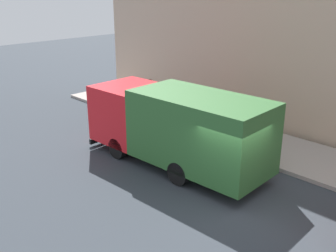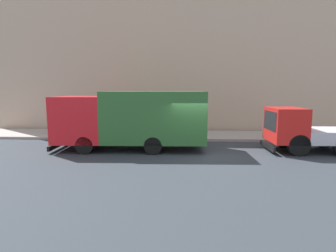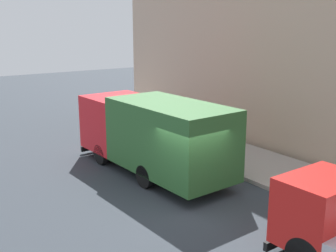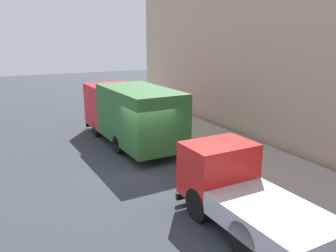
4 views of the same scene
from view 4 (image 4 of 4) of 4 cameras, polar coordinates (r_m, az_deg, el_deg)
name	(u,v)px [view 4 (image 4 of 4)]	position (r m, az deg, el deg)	size (l,w,h in m)	color
ground	(146,166)	(14.84, -3.75, -6.76)	(80.00, 80.00, 0.00)	#31373E
sidewalk	(234,149)	(17.11, 10.91, -3.76)	(3.43, 30.00, 0.16)	#A49992
building_facade	(276,37)	(17.71, 17.63, 14.05)	(0.50, 30.00, 10.84)	#C5A78E
large_utility_truck	(130,112)	(17.60, -6.33, 2.34)	(2.89, 7.89, 3.04)	red
small_flatbed_truck	(240,191)	(10.36, 11.95, -10.57)	(2.28, 5.03, 2.23)	red
pedestrian_walking	(168,110)	(21.07, -0.04, 2.72)	(0.47, 0.47, 1.66)	black
pedestrian_standing	(152,108)	(21.96, -2.63, 3.06)	(0.51, 0.51, 1.57)	#4B4258
pedestrian_third	(152,99)	(24.31, -2.68, 4.46)	(0.53, 0.53, 1.76)	black
traffic_cone_orange	(140,112)	(23.26, -4.64, 2.37)	(0.41, 0.41, 0.59)	orange
street_sign_post	(184,113)	(18.16, 2.64, 2.22)	(0.44, 0.08, 2.24)	#4C5156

